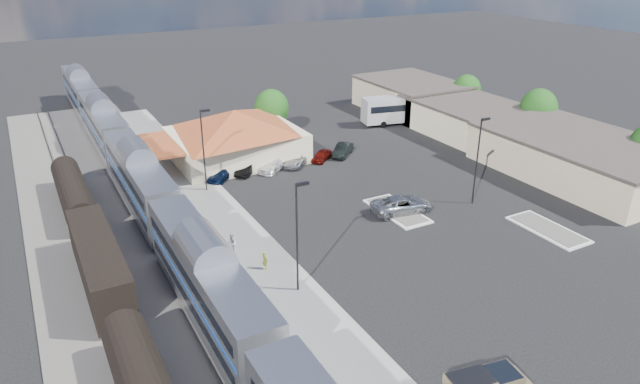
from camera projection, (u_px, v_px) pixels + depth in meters
name	position (u px, v px, depth m)	size (l,w,h in m)	color
ground	(374.00, 229.00, 53.33)	(280.00, 280.00, 0.00)	black
railbed	(127.00, 243.00, 50.55)	(16.00, 100.00, 0.12)	#4C4944
platform	(231.00, 230.00, 52.87)	(5.50, 92.00, 0.18)	gray
passenger_train	(140.00, 182.00, 56.26)	(3.00, 104.00, 5.55)	silver
freight_cars	(100.00, 266.00, 43.47)	(2.80, 46.00, 4.00)	black
station_depot	(235.00, 135.00, 69.41)	(18.35, 12.24, 6.20)	beige
buildings_east	(491.00, 125.00, 76.17)	(14.40, 51.40, 4.80)	#C6B28C
traffic_island_south	(397.00, 211.00, 56.65)	(3.30, 7.50, 0.21)	silver
traffic_island_north	(548.00, 229.00, 52.97)	(3.30, 7.50, 0.21)	silver
lamp_plat_s	(298.00, 229.00, 41.59)	(1.08, 0.25, 9.00)	black
lamp_plat_n	(204.00, 144.00, 59.31)	(1.08, 0.25, 9.00)	black
lamp_lot	(478.00, 154.00, 56.48)	(1.08, 0.25, 9.00)	black
tree_east_b	(538.00, 109.00, 76.18)	(4.94, 4.94, 6.96)	#382314
tree_east_c	(466.00, 90.00, 87.64)	(4.41, 4.41, 6.21)	#382314
tree_depot	(271.00, 108.00, 77.19)	(4.71, 4.71, 6.63)	#382314
suv	(402.00, 205.00, 56.19)	(2.85, 6.19, 1.72)	#A0A3A8
coach_bus	(405.00, 108.00, 83.78)	(13.01, 5.36, 4.08)	silver
person_a	(265.00, 260.00, 46.09)	(0.57, 0.38, 1.57)	gold
person_b	(232.00, 243.00, 48.46)	(0.88, 0.69, 1.82)	silver
parked_car_a	(222.00, 173.00, 64.17)	(1.76, 4.37, 1.49)	#0B1838
parked_car_b	(247.00, 168.00, 65.83)	(1.49, 4.28, 1.41)	black
parked_car_c	(274.00, 164.00, 66.97)	(2.10, 5.17, 1.50)	white
parked_car_d	(297.00, 158.00, 68.61)	(2.51, 5.44, 1.51)	gray
parked_car_e	(321.00, 156.00, 69.82)	(1.50, 3.73, 1.27)	maroon
parked_car_f	(343.00, 150.00, 71.41)	(1.59, 4.55, 1.50)	black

